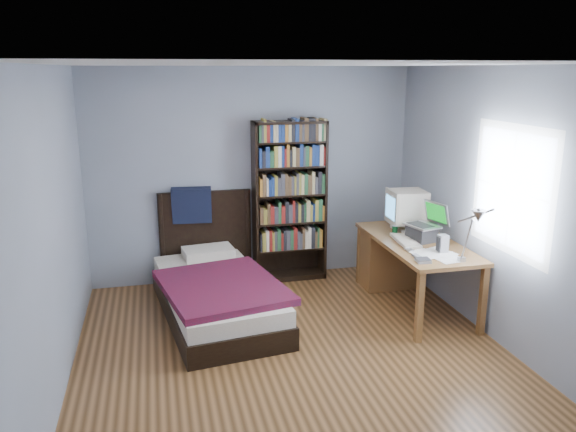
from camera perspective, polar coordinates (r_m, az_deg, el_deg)
The scene contains 14 objects.
room at distance 4.63m, azimuth 1.19°, elevation -0.48°, with size 4.20×4.24×2.50m.
desk at distance 6.50m, azimuth 11.01°, elevation -3.94°, with size 0.75×1.65×0.73m.
crt_monitor at distance 6.34m, azimuth 11.89°, elevation 0.88°, with size 0.42×0.38×0.45m.
laptop at distance 6.01m, azimuth 13.59°, elevation -1.38°, with size 0.40×0.39×0.41m.
desk_lamp at distance 4.98m, azimuth 18.57°, elevation -0.49°, with size 0.23×0.52×0.61m.
keyboard at distance 5.93m, azimuth 11.86°, elevation -2.48°, with size 0.18×0.47×0.03m, color beige.
speaker at distance 5.67m, azimuth 15.44°, elevation -2.73°, with size 0.09×0.09×0.18m, color gray.
soda_can at distance 6.14m, azimuth 10.80°, elevation -1.48°, with size 0.06×0.06×0.11m, color #073914.
mouse at distance 6.25m, azimuth 11.71°, elevation -1.57°, with size 0.06×0.11×0.04m, color silver.
phone_silver at distance 5.66m, azimuth 12.19°, elevation -3.37°, with size 0.06×0.11×0.02m, color silver.
phone_grey at distance 5.49m, azimuth 12.94°, elevation -3.98°, with size 0.05×0.10×0.02m, color gray.
external_drive at distance 5.37m, azimuth 13.56°, elevation -4.42°, with size 0.13×0.13×0.03m, color gray.
bookshelf at distance 6.62m, azimuth 0.15°, elevation 1.48°, with size 0.85×0.30×1.90m.
bed at distance 5.91m, azimuth -7.38°, elevation -7.38°, with size 1.32×2.15×1.16m.
Camera 1 is at (-1.11, -4.32, 2.46)m, focal length 35.00 mm.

